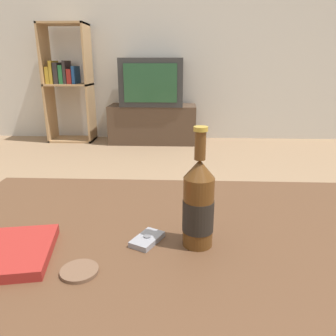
{
  "coord_description": "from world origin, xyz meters",
  "views": [
    {
      "loc": [
        0.04,
        -0.73,
        0.83
      ],
      "look_at": [
        -0.0,
        0.28,
        0.5
      ],
      "focal_mm": 35.0,
      "sensor_mm": 36.0,
      "label": 1
    }
  ],
  "objects_px": {
    "tv_stand": "(153,124)",
    "table_book": "(10,252)",
    "cell_phone": "(147,239)",
    "beer_bottle": "(198,205)",
    "television": "(152,82)",
    "bookshelf": "(67,81)"
  },
  "relations": [
    {
      "from": "television",
      "to": "cell_phone",
      "type": "height_order",
      "value": "television"
    },
    {
      "from": "television",
      "to": "beer_bottle",
      "type": "height_order",
      "value": "television"
    },
    {
      "from": "television",
      "to": "bookshelf",
      "type": "distance_m",
      "value": 0.92
    },
    {
      "from": "tv_stand",
      "to": "table_book",
      "type": "bearing_deg",
      "value": -91.44
    },
    {
      "from": "bookshelf",
      "to": "tv_stand",
      "type": "bearing_deg",
      "value": -3.09
    },
    {
      "from": "bookshelf",
      "to": "cell_phone",
      "type": "distance_m",
      "value": 3.06
    },
    {
      "from": "cell_phone",
      "to": "table_book",
      "type": "bearing_deg",
      "value": -138.61
    },
    {
      "from": "beer_bottle",
      "to": "television",
      "type": "bearing_deg",
      "value": 97.44
    },
    {
      "from": "television",
      "to": "bookshelf",
      "type": "height_order",
      "value": "bookshelf"
    },
    {
      "from": "tv_stand",
      "to": "table_book",
      "type": "height_order",
      "value": "table_book"
    },
    {
      "from": "bookshelf",
      "to": "table_book",
      "type": "distance_m",
      "value": 3.03
    },
    {
      "from": "tv_stand",
      "to": "bookshelf",
      "type": "bearing_deg",
      "value": 176.91
    },
    {
      "from": "beer_bottle",
      "to": "tv_stand",
      "type": "bearing_deg",
      "value": 97.43
    },
    {
      "from": "table_book",
      "to": "bookshelf",
      "type": "bearing_deg",
      "value": 95.38
    },
    {
      "from": "bookshelf",
      "to": "cell_phone",
      "type": "relative_size",
      "value": 11.63
    },
    {
      "from": "television",
      "to": "cell_phone",
      "type": "xyz_separation_m",
      "value": [
        0.24,
        -2.77,
        -0.23
      ]
    },
    {
      "from": "tv_stand",
      "to": "bookshelf",
      "type": "height_order",
      "value": "bookshelf"
    },
    {
      "from": "television",
      "to": "table_book",
      "type": "xyz_separation_m",
      "value": [
        -0.07,
        -2.85,
        -0.23
      ]
    },
    {
      "from": "television",
      "to": "table_book",
      "type": "height_order",
      "value": "television"
    },
    {
      "from": "bookshelf",
      "to": "table_book",
      "type": "bearing_deg",
      "value": -73.72
    },
    {
      "from": "cell_phone",
      "to": "beer_bottle",
      "type": "bearing_deg",
      "value": 24.55
    },
    {
      "from": "beer_bottle",
      "to": "table_book",
      "type": "bearing_deg",
      "value": -170.02
    }
  ]
}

